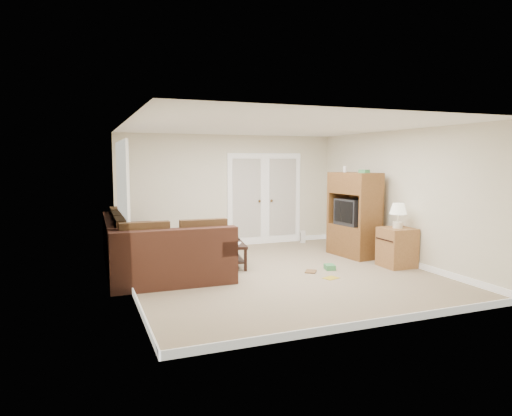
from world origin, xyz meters
name	(u,v)px	position (x,y,z in m)	size (l,w,h in m)	color
floor	(279,273)	(0.00, 0.00, 0.00)	(5.50, 5.50, 0.00)	tan
ceiling	(280,126)	(0.00, 0.00, 2.50)	(5.00, 5.50, 0.02)	white
wall_left	(127,206)	(-2.50, 0.00, 1.25)	(0.02, 5.50, 2.50)	white
wall_right	(400,197)	(2.50, 0.00, 1.25)	(0.02, 5.50, 2.50)	white
wall_back	(229,191)	(0.00, 2.75, 1.25)	(5.00, 0.02, 2.50)	white
wall_front	(378,221)	(0.00, -2.75, 1.25)	(5.00, 0.02, 2.50)	white
baseboards	(279,270)	(0.00, 0.00, 0.05)	(5.00, 5.50, 0.10)	white
french_doors	(265,199)	(0.85, 2.71, 1.04)	(1.80, 0.05, 2.13)	white
window_left	(123,183)	(-2.46, 1.00, 1.55)	(0.05, 1.92, 1.42)	white
sectional_sofa	(148,253)	(-2.09, 0.77, 0.35)	(1.98, 2.97, 0.91)	#45251A
coffee_table	(229,253)	(-0.63, 0.88, 0.24)	(0.70, 1.14, 0.73)	black
tv_armoire	(354,214)	(2.00, 0.76, 0.85)	(0.70, 1.12, 1.82)	brown
side_cabinet	(397,244)	(2.20, -0.34, 0.42)	(0.55, 0.55, 1.16)	#9F6B3A
space_heater	(303,237)	(1.71, 2.45, 0.14)	(0.11, 0.09, 0.28)	white
floor_magazine	(331,278)	(0.66, -0.62, 0.00)	(0.25, 0.19, 0.01)	gold
floor_greenbox	(330,267)	(0.95, -0.09, 0.04)	(0.17, 0.22, 0.09)	#439355
floor_book	(306,271)	(0.47, -0.08, 0.01)	(0.18, 0.25, 0.02)	brown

